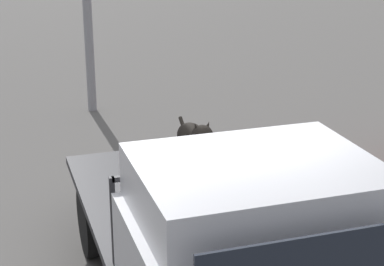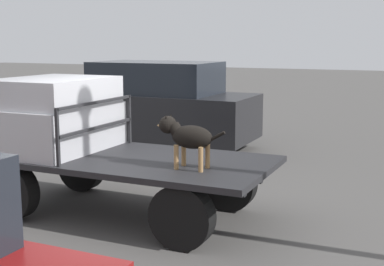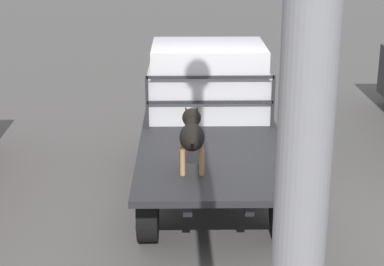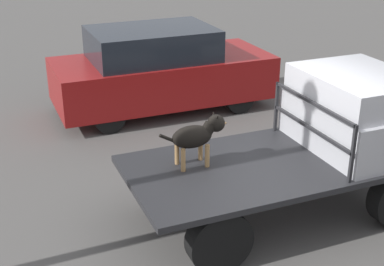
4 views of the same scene
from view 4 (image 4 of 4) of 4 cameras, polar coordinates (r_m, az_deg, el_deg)
ground_plane at (r=7.64m, az=9.16°, el=-8.43°), size 80.00×80.00×0.00m
flatbed_truck at (r=7.34m, az=9.46°, el=-4.34°), size 4.17×1.92×0.85m
truck_cab at (r=7.73m, az=17.59°, el=2.23°), size 1.56×1.80×1.05m
truck_headboard at (r=7.25m, az=12.60°, el=1.44°), size 0.04×1.80×0.75m
dog at (r=6.81m, az=0.65°, el=-0.18°), size 0.94×0.29×0.69m
parked_sedan at (r=11.01m, az=-3.40°, el=6.75°), size 4.41×1.88×1.72m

